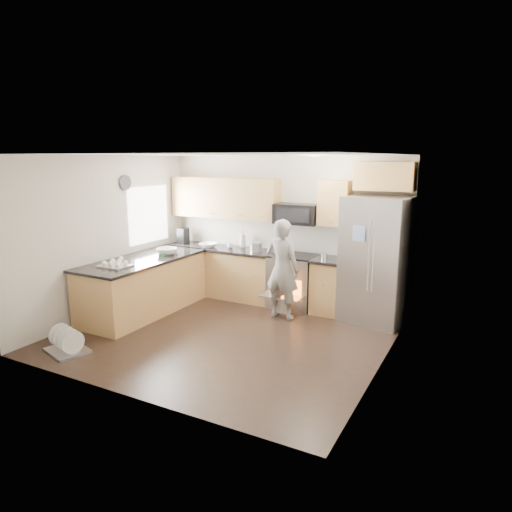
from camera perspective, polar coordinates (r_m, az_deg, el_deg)
The scene contains 8 objects.
ground at distance 6.83m, azimuth -3.82°, elevation -9.83°, with size 4.50×4.50×0.00m, color black.
room_shell at distance 6.43m, azimuth -4.23°, elevation 4.25°, with size 4.54×4.04×2.62m.
back_cabinet_run at distance 8.29m, azimuth -1.04°, elevation 1.10°, with size 4.45×0.64×2.50m.
peninsula at distance 7.87m, azimuth -13.84°, elevation -3.59°, with size 0.96×2.36×1.03m.
stove_range at distance 7.91m, azimuth 4.72°, elevation -1.62°, with size 0.76×0.97×1.79m.
refrigerator at distance 7.36m, azimuth 14.81°, elevation -0.50°, with size 1.09×0.91×1.99m.
person at distance 7.31m, azimuth 3.31°, elevation -1.65°, with size 0.59×0.39×1.62m, color gray.
dish_rack at distance 6.74m, azimuth -22.56°, elevation -10.25°, with size 0.66×0.58×0.34m.
Camera 1 is at (3.34, -5.38, 2.56)m, focal length 32.00 mm.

